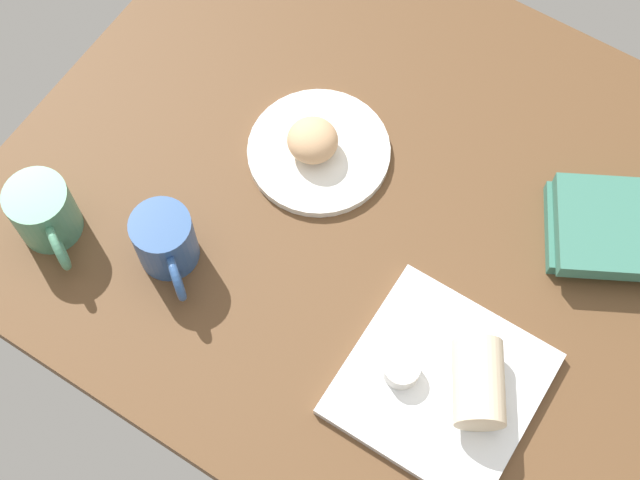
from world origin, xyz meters
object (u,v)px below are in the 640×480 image
coffee_mug (166,242)px  sauce_cup (402,369)px  breakfast_wrap (479,383)px  book_stack (625,230)px  scone_pastry (313,140)px  square_plate (441,384)px  round_plate (319,152)px  second_mug (44,213)px

coffee_mug → sauce_cup: bearing=-176.3°
breakfast_wrap → book_stack: (-6.92, -31.82, -2.38)cm
scone_pastry → square_plate: (-33.96, 21.11, -3.26)cm
sauce_cup → coffee_mug: (36.80, 2.37, 1.93)cm
square_plate → round_plate: bearing=-33.1°
book_stack → second_mug: second_mug is taller
breakfast_wrap → second_mug: second_mug is taller
square_plate → book_stack: book_stack is taller
sauce_cup → second_mug: (53.87, 7.96, 2.01)cm
round_plate → second_mug: second_mug is taller
square_plate → breakfast_wrap: 6.13cm
scone_pastry → book_stack: scone_pastry is taller
coffee_mug → scone_pastry: bearing=-107.9°
breakfast_wrap → coffee_mug: (46.37, 5.52, -0.01)cm
round_plate → second_mug: bearing=50.4°
scone_pastry → breakfast_wrap: 43.01cm
book_stack → coffee_mug: bearing=35.0°
round_plate → coffee_mug: coffee_mug is taller
round_plate → square_plate: size_ratio=0.87×
coffee_mug → second_mug: bearing=18.1°
scone_pastry → breakfast_wrap: breakfast_wrap is taller
round_plate → book_stack: book_stack is taller
book_stack → second_mug: (70.36, 42.93, 2.44)cm
round_plate → breakfast_wrap: 42.80cm
second_mug → book_stack: bearing=-148.6°
square_plate → breakfast_wrap: bearing=-161.7°
second_mug → scone_pastry: bearing=-129.3°
square_plate → breakfast_wrap: (-4.25, -1.40, 4.19)cm
book_stack → coffee_mug: 65.11cm
square_plate → second_mug: size_ratio=1.89×
round_plate → scone_pastry: bearing=35.2°
sauce_cup → coffee_mug: bearing=3.7°
square_plate → breakfast_wrap: size_ratio=2.22×
second_mug → sauce_cup: bearing=-171.6°
round_plate → square_plate: square_plate is taller
square_plate → scone_pastry: bearing=-31.9°
scone_pastry → square_plate: scone_pastry is taller
scone_pastry → book_stack: (-45.13, -12.11, -1.45)cm
scone_pastry → book_stack: 46.75cm
round_plate → sauce_cup: (-27.90, 23.39, 2.35)cm
sauce_cup → second_mug: 54.50cm
breakfast_wrap → book_stack: bearing=47.7°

